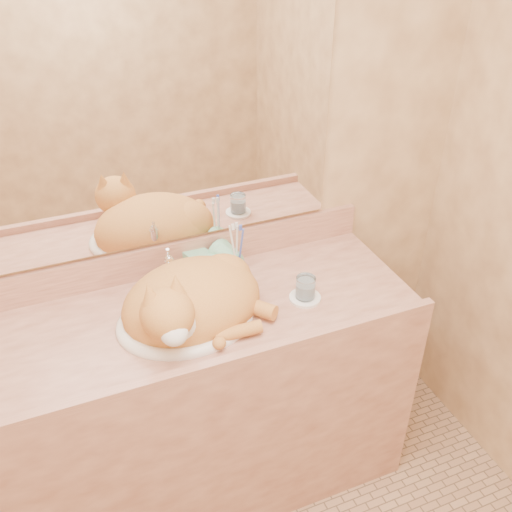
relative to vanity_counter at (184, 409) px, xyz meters
name	(u,v)px	position (x,y,z in m)	size (l,w,h in m)	color
wall_back	(142,172)	(0.00, 0.28, 0.82)	(2.40, 0.02, 2.50)	#9C7147
vanity_counter	(184,409)	(0.00, 0.00, 0.00)	(1.60, 0.55, 0.85)	#915441
mirror	(138,131)	(0.00, 0.26, 0.97)	(1.30, 0.02, 0.80)	white
sink_basin	(185,304)	(0.03, -0.02, 0.49)	(0.44, 0.36, 0.14)	white
faucet	(170,273)	(0.03, 0.15, 0.50)	(0.04, 0.11, 0.16)	white
cat	(191,300)	(0.05, -0.02, 0.51)	(0.46, 0.38, 0.25)	#B76B2A
soap_dispenser	(208,258)	(0.17, 0.17, 0.51)	(0.08, 0.08, 0.18)	#75BC94
toothbrush_cup	(238,265)	(0.27, 0.14, 0.48)	(0.11, 0.11, 0.10)	#75BC94
toothbrushes	(237,246)	(0.27, 0.14, 0.55)	(0.04, 0.04, 0.22)	white
saucer	(305,298)	(0.43, -0.06, 0.43)	(0.11, 0.11, 0.01)	white
water_glass	(306,287)	(0.43, -0.06, 0.47)	(0.07, 0.07, 0.08)	silver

